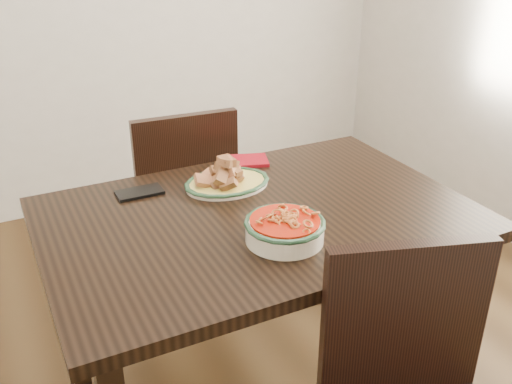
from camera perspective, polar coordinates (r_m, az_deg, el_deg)
name	(u,v)px	position (r m, az deg, el deg)	size (l,w,h in m)	color
dining_table	(259,237)	(1.80, 0.29, -4.51)	(1.30, 0.87, 0.75)	black
chair_far	(182,195)	(2.45, -7.41, -0.35)	(0.44, 0.44, 0.89)	black
fish_plate	(227,174)	(1.91, -2.92, 1.79)	(0.29, 0.22, 0.11)	white
noodle_bowl	(285,227)	(1.59, 2.89, -3.48)	(0.23, 0.23, 0.08)	#F3EACD
smartphone	(139,192)	(1.91, -11.57, -0.03)	(0.15, 0.08, 0.01)	black
napkin	(249,161)	(2.12, -0.69, 3.15)	(0.14, 0.11, 0.01)	maroon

